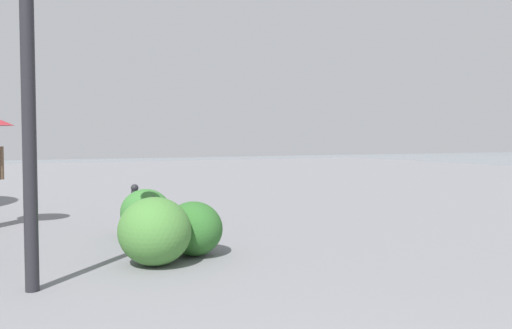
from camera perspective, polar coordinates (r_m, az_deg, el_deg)
lamppost at (r=5.96m, az=-23.53°, el=13.48°), size 0.98×0.28×4.07m
bollard_near at (r=7.82m, az=-11.05°, el=-5.97°), size 0.13×0.13×0.75m
bollard_mid at (r=9.39m, az=-12.97°, el=-4.39°), size 0.13×0.13×0.79m
shrub_low at (r=7.20m, az=-6.78°, el=-6.90°), size 0.86×0.77×0.73m
shrub_round at (r=6.73m, az=-10.91°, el=-7.09°), size 1.00×0.90×0.85m
shrub_wide at (r=8.02m, az=-9.95°, el=-6.35°), size 0.72×0.65×0.61m
shrub_tall at (r=8.73m, az=-11.82°, el=-5.12°), size 0.90×0.81×0.76m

